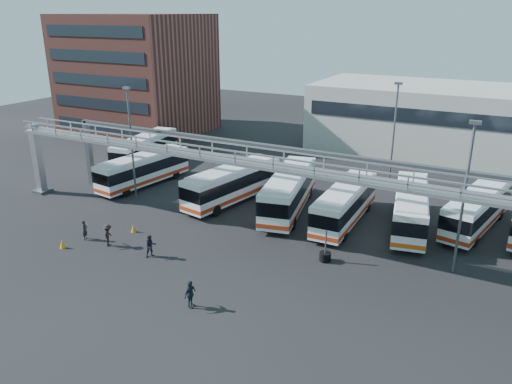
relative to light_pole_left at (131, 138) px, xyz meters
The scene contains 21 objects.
ground 18.78m from the light_pole_left, 26.57° to the right, with size 140.00×140.00×0.00m, color black.
gantry 16.14m from the light_pole_left, ahead, with size 51.40×5.15×7.10m.
apartment_building 28.52m from the light_pole_left, 129.29° to the left, with size 18.00×15.00×16.00m, color brown.
warehouse 41.07m from the light_pole_left, 46.97° to the left, with size 42.00×14.00×8.00m, color #9E9E99.
light_pole_left is the anchor object (origin of this frame).
light_pole_mid 28.02m from the light_pole_left, ahead, with size 0.70×0.35×10.21m.
light_pole_back 24.41m from the light_pole_left, 34.99° to the left, with size 0.70×0.35×10.21m.
bus_0 11.84m from the light_pole_left, 124.94° to the left, with size 3.96×10.79×3.20m.
bus_1 5.33m from the light_pole_left, 117.36° to the left, with size 3.75×10.58×3.14m.
bus_3 9.90m from the light_pole_left, 21.91° to the left, with size 4.48×11.13×3.30m.
bus_4 14.83m from the light_pole_left, 14.98° to the left, with size 4.98×11.77×3.49m.
bus_5 19.66m from the light_pole_left, 10.33° to the left, with size 2.60×10.46×3.17m.
bus_6 24.66m from the light_pole_left, 11.71° to the left, with size 4.41×10.89×3.22m.
bus_7 29.66m from the light_pole_left, 14.22° to the left, with size 4.40×10.59×3.13m.
pedestrian_a 10.39m from the light_pole_left, 73.47° to the right, with size 0.57×0.37×1.56m, color black.
pedestrian_b 13.33m from the light_pole_left, 44.42° to the right, with size 0.81×0.63×1.66m, color black.
pedestrian_c 11.18m from the light_pole_left, 60.50° to the right, with size 1.09×0.63×1.69m, color black.
pedestrian_d 20.20m from the light_pole_left, 40.08° to the right, with size 1.01×0.42×1.72m, color #1A2830.
cone_left 12.15m from the light_pole_left, 78.11° to the right, with size 0.42×0.42×0.67m, color orange.
cone_right 9.48m from the light_pole_left, 50.66° to the right, with size 0.40×0.40×0.64m, color orange.
tire_stack 20.92m from the light_pole_left, ahead, with size 0.81×0.81×2.31m.
Camera 1 is at (14.22, -25.07, 16.36)m, focal length 35.00 mm.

